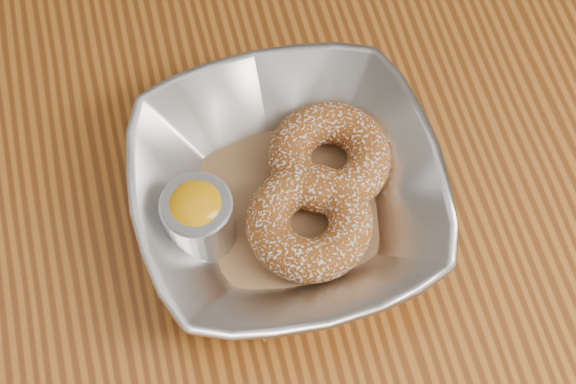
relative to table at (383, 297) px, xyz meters
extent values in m
cube|color=brown|center=(0.00, 0.00, 0.08)|extent=(1.20, 0.80, 0.04)
imported|color=#BBBDC2|center=(-0.07, 0.05, 0.13)|extent=(0.22, 0.22, 0.05)
cube|color=brown|center=(-0.07, 0.05, 0.11)|extent=(0.19, 0.19, 0.00)
torus|color=#8E4616|center=(-0.03, 0.07, 0.12)|extent=(0.09, 0.09, 0.03)
torus|color=#8E4616|center=(-0.06, 0.02, 0.12)|extent=(0.12, 0.12, 0.03)
cylinder|color=#BBBDC2|center=(-0.13, 0.04, 0.13)|extent=(0.05, 0.05, 0.05)
cylinder|color=gray|center=(-0.13, 0.04, 0.13)|extent=(0.05, 0.05, 0.04)
ellipsoid|color=#FBA507|center=(-0.13, 0.04, 0.15)|extent=(0.04, 0.04, 0.03)
camera|label=1|loc=(-0.13, -0.22, 0.68)|focal=55.00mm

